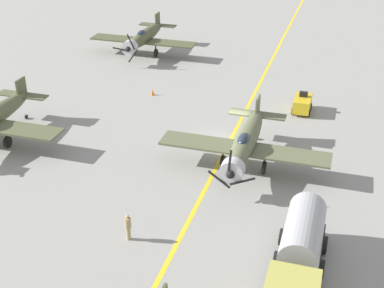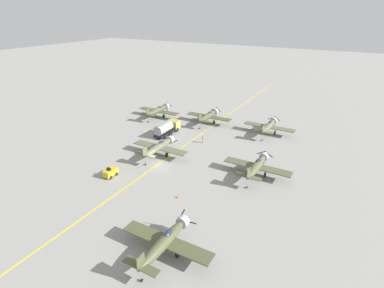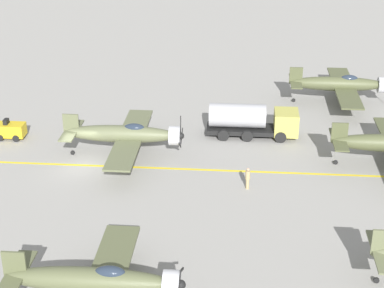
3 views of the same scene
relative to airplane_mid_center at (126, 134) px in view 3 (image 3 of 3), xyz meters
The scene contains 8 objects.
ground_plane 4.49m from the airplane_mid_center, 61.92° to the right, with size 400.00×400.00×0.00m, color gray.
taxiway_stripe 4.49m from the airplane_mid_center, 61.92° to the right, with size 0.30×160.00×0.01m, color yellow.
airplane_mid_center is the anchor object (origin of this frame).
airplane_far_left 23.69m from the airplane_mid_center, 125.95° to the left, with size 12.00×9.98×3.65m.
airplane_mid_right 19.58m from the airplane_mid_center, ahead, with size 12.00×9.98×3.65m.
fuel_tanker 11.59m from the airplane_mid_center, 115.92° to the left, with size 2.68×8.00×2.98m.
tow_tractor 11.30m from the airplane_mid_center, 104.74° to the right, with size 1.57×2.60×1.79m.
ground_crew_walking 11.12m from the airplane_mid_center, 64.82° to the left, with size 0.37×0.37×1.71m.
Camera 3 is at (45.43, 12.88, 23.28)m, focal length 60.00 mm.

